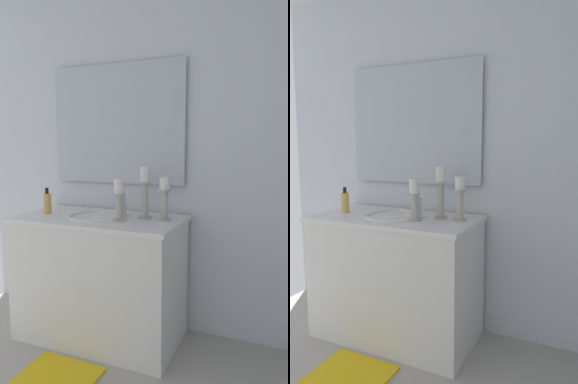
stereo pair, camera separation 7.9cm
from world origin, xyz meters
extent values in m
cube|color=silver|center=(-1.40, 0.00, 1.23)|extent=(0.04, 2.61, 2.45)
cube|color=white|center=(-1.07, -0.14, 0.41)|extent=(0.55, 1.09, 0.81)
cube|color=white|center=(-1.07, -0.14, 0.83)|extent=(0.58, 1.12, 0.03)
sphere|color=black|center=(-1.17, -0.70, 0.45)|extent=(0.02, 0.02, 0.02)
sphere|color=black|center=(-0.97, -0.70, 0.45)|extent=(0.02, 0.02, 0.02)
ellipsoid|color=white|center=(-1.07, -0.14, 0.80)|extent=(0.38, 0.30, 0.11)
torus|color=white|center=(-1.07, -0.14, 0.85)|extent=(0.40, 0.40, 0.02)
cylinder|color=silver|center=(-1.07, 0.05, 0.91)|extent=(0.02, 0.02, 0.14)
cube|color=silver|center=(-1.35, -0.14, 1.47)|extent=(0.02, 1.02, 0.84)
cylinder|color=#B7B2A5|center=(-1.13, 0.30, 0.85)|extent=(0.09, 0.09, 0.01)
cylinder|color=#B7B2A5|center=(-1.13, 0.30, 0.94)|extent=(0.04, 0.04, 0.19)
cylinder|color=#B7B2A5|center=(-1.13, 0.30, 1.04)|extent=(0.08, 0.08, 0.01)
cylinder|color=white|center=(-1.13, 0.30, 1.08)|extent=(0.06, 0.06, 0.08)
cylinder|color=#B7B2A5|center=(-1.14, 0.17, 0.85)|extent=(0.09, 0.09, 0.01)
cylinder|color=#B7B2A5|center=(-1.14, 0.17, 0.96)|extent=(0.04, 0.04, 0.23)
cylinder|color=#B7B2A5|center=(-1.14, 0.17, 1.08)|extent=(0.08, 0.08, 0.01)
cylinder|color=white|center=(-1.14, 0.17, 1.14)|extent=(0.06, 0.06, 0.10)
cylinder|color=#B7B2A5|center=(-1.01, 0.04, 0.85)|extent=(0.09, 0.09, 0.01)
cylinder|color=#B7B2A5|center=(-1.01, 0.04, 0.93)|extent=(0.04, 0.04, 0.16)
cylinder|color=#B7B2A5|center=(-1.01, 0.04, 1.01)|extent=(0.08, 0.08, 0.01)
cylinder|color=white|center=(-1.01, 0.04, 1.07)|extent=(0.06, 0.06, 0.09)
cylinder|color=#E5B259|center=(-1.04, -0.53, 0.91)|extent=(0.06, 0.06, 0.14)
cylinder|color=black|center=(-1.04, -0.53, 1.00)|extent=(0.02, 0.02, 0.04)
camera|label=1|loc=(0.95, 1.02, 1.32)|focal=33.04mm
camera|label=2|loc=(0.92, 1.09, 1.32)|focal=33.04mm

